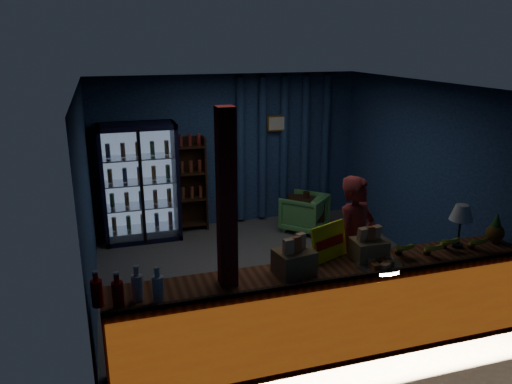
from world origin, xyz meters
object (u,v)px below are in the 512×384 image
shopkeeper (355,247)px  green_chair (304,213)px  table_lamp (461,214)px  pastry_tray (378,263)px

shopkeeper → green_chair: bearing=55.2°
shopkeeper → green_chair: shopkeeper is taller
green_chair → table_lamp: 3.42m
shopkeeper → green_chair: size_ratio=2.42×
shopkeeper → pastry_tray: (-0.14, -0.73, 0.14)m
pastry_tray → table_lamp: 1.15m
green_chair → table_lamp: size_ratio=1.41×
green_chair → table_lamp: bearing=53.9°
table_lamp → green_chair: bearing=98.0°
green_chair → pastry_tray: pastry_tray is taller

